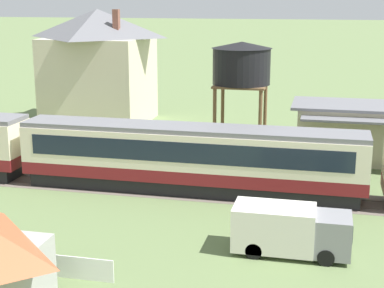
{
  "coord_description": "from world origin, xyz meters",
  "views": [
    {
      "loc": [
        -0.76,
        -34.83,
        12.13
      ],
      "look_at": [
        -9.59,
        3.52,
        2.24
      ],
      "focal_mm": 55.0,
      "sensor_mm": 36.0,
      "label": 1
    }
  ],
  "objects_px": {
    "station_house_grey_roof": "(99,65)",
    "water_tower": "(242,65)",
    "passenger_train": "(194,156)",
    "delivery_truck_grey": "(290,230)"
  },
  "relations": [
    {
      "from": "station_house_grey_roof",
      "to": "water_tower",
      "type": "height_order",
      "value": "station_house_grey_roof"
    },
    {
      "from": "passenger_train",
      "to": "station_house_grey_roof",
      "type": "height_order",
      "value": "station_house_grey_roof"
    },
    {
      "from": "delivery_truck_grey",
      "to": "passenger_train",
      "type": "bearing_deg",
      "value": 129.29
    },
    {
      "from": "passenger_train",
      "to": "delivery_truck_grey",
      "type": "xyz_separation_m",
      "value": [
        6.56,
        -8.01,
        -1.14
      ]
    },
    {
      "from": "passenger_train",
      "to": "water_tower",
      "type": "relative_size",
      "value": 7.65
    },
    {
      "from": "passenger_train",
      "to": "water_tower",
      "type": "distance_m",
      "value": 11.21
    },
    {
      "from": "station_house_grey_roof",
      "to": "delivery_truck_grey",
      "type": "bearing_deg",
      "value": -52.98
    },
    {
      "from": "water_tower",
      "to": "delivery_truck_grey",
      "type": "relative_size",
      "value": 1.57
    },
    {
      "from": "passenger_train",
      "to": "water_tower",
      "type": "height_order",
      "value": "water_tower"
    },
    {
      "from": "station_house_grey_roof",
      "to": "water_tower",
      "type": "bearing_deg",
      "value": -30.22
    }
  ]
}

